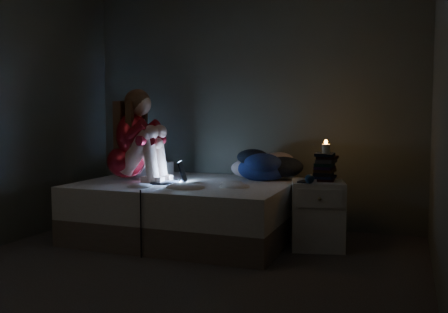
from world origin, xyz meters
The scene contains 12 objects.
floor centered at (0.00, 0.00, -0.01)m, with size 3.60×3.80×0.02m, color #4E4A49.
wall_back centered at (0.00, 1.91, 1.30)m, with size 3.60×0.02×2.60m, color #565950.
bed centered at (-0.37, 1.10, 0.27)m, with size 1.95×1.46×0.54m, color #B5B1A8, non-canonical shape.
pillow centered at (-0.99, 1.42, 0.61)m, with size 0.49×0.35×0.14m, color white.
woman centered at (-0.95, 0.98, 0.98)m, with size 0.55×0.36×0.89m, color #A91316, non-canonical shape.
laptop centered at (-0.48, 0.94, 0.65)m, with size 0.31×0.22×0.22m, color black, non-canonical shape.
clothes_pile centered at (0.26, 1.52, 0.69)m, with size 0.52×0.42×0.31m, color navy, non-canonical shape.
nightstand centered at (0.87, 1.15, 0.30)m, with size 0.45×0.40×0.59m, color silver.
book_stack centered at (0.93, 1.20, 0.73)m, with size 0.19×0.25×0.26m, color black, non-canonical shape.
candle centered at (0.93, 1.20, 0.90)m, with size 0.07×0.07×0.08m, color beige.
phone centered at (0.75, 1.08, 0.60)m, with size 0.07×0.14×0.01m, color black.
blue_orb centered at (0.79, 0.98, 0.63)m, with size 0.08×0.08×0.08m, color #102B4E.
Camera 1 is at (1.60, -3.14, 1.16)m, focal length 39.59 mm.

